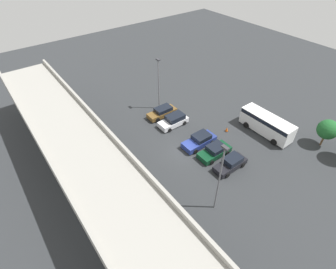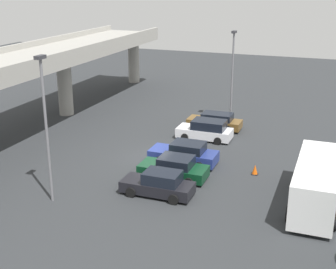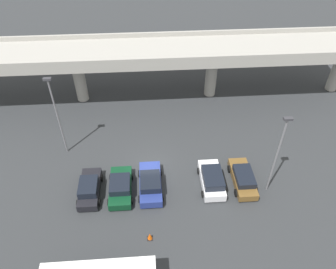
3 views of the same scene
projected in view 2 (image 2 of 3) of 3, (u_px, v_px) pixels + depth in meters
The scene contains 11 objects.
ground_plane at pixel (154, 159), 34.47m from camera, with size 101.55×101.55×0.00m, color #2D3033.
highway_overpass at pixel (7, 72), 36.80m from camera, with size 48.76×6.60×6.97m.
parked_car_0 at pixel (159, 184), 28.55m from camera, with size 2.00×4.45×1.55m.
parked_car_1 at pixel (174, 168), 31.00m from camera, with size 2.20×4.53×1.50m.
parked_car_2 at pixel (185, 154), 33.43m from camera, with size 2.21×4.84×1.59m.
parked_car_3 at pixel (206, 130), 38.40m from camera, with size 2.18×4.48×1.64m.
parked_car_4 at pixel (215, 121), 40.98m from camera, with size 2.01×4.70×1.45m.
shuttle_bus at pixel (316, 181), 26.80m from camera, with size 7.67×2.63×2.75m.
lamp_post_near_aisle at pixel (232, 71), 41.20m from camera, with size 0.70×0.35×8.34m.
lamp_post_mid_lot at pixel (46, 120), 26.43m from camera, with size 0.70×0.35×8.71m.
traffic_cone at pixel (255, 170), 31.66m from camera, with size 0.44×0.44×0.70m.
Camera 2 is at (-29.65, -12.29, 12.74)m, focal length 50.00 mm.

